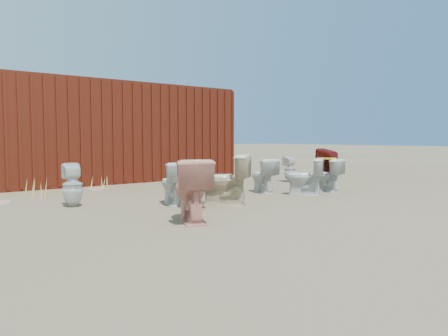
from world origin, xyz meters
TOP-DOWN VIEW (x-y plane):
  - ground at (0.00, 0.00)m, footprint 100.00×100.00m
  - shipping_container at (0.00, 5.20)m, footprint 6.00×2.40m
  - toilet_front_a at (-1.00, 0.65)m, footprint 0.54×0.75m
  - toilet_front_pink at (-1.60, -0.74)m, footprint 0.73×0.91m
  - toilet_front_c at (1.18, 0.85)m, footprint 0.51×0.72m
  - toilet_front_maroon at (2.42, 0.24)m, footprint 0.42×0.43m
  - toilet_front_e at (1.52, 0.10)m, footprint 0.69×0.78m
  - toilet_back_a at (-2.36, 1.43)m, footprint 0.36×0.36m
  - toilet_back_beige_left at (-0.43, 0.06)m, footprint 0.83×0.92m
  - toilet_back_beige_right at (-1.00, 0.17)m, footprint 0.43×0.69m
  - toilet_back_yellowlid at (2.27, 0.17)m, footprint 0.41×0.67m
  - toilet_back_e at (3.11, 1.93)m, footprint 0.33×0.34m
  - yellow_lid at (2.27, 0.17)m, footprint 0.33×0.42m
  - loose_tank at (-0.38, 1.45)m, footprint 0.53×0.43m
  - loose_lid_near at (-1.22, 3.37)m, footprint 0.47×0.56m
  - weed_clump_a at (-2.55, 2.82)m, footprint 0.36×0.36m
  - weed_clump_b at (0.67, 2.30)m, footprint 0.32×0.32m
  - weed_clump_c at (1.79, 2.43)m, footprint 0.36×0.36m
  - weed_clump_d at (-1.07, 3.50)m, footprint 0.30×0.30m
  - weed_clump_e at (1.61, 3.50)m, footprint 0.34×0.34m
  - weed_clump_f at (2.63, 0.57)m, footprint 0.28×0.28m

SIDE VIEW (x-z plane):
  - ground at x=0.00m, z-range 0.00..0.00m
  - loose_lid_near at x=-1.22m, z-range 0.00..0.02m
  - weed_clump_f at x=2.63m, z-range 0.00..0.25m
  - weed_clump_d at x=-1.07m, z-range 0.00..0.28m
  - weed_clump_b at x=0.67m, z-range 0.00..0.31m
  - weed_clump_a at x=-2.55m, z-range 0.00..0.32m
  - weed_clump_e at x=1.61m, z-range 0.00..0.34m
  - weed_clump_c at x=1.79m, z-range 0.00..0.34m
  - loose_tank at x=-0.38m, z-range 0.00..0.35m
  - toilet_back_e at x=3.11m, z-range 0.00..0.63m
  - toilet_back_yellowlid at x=2.27m, z-range 0.00..0.66m
  - toilet_front_c at x=1.18m, z-range 0.00..0.67m
  - toilet_back_beige_right at x=-1.00m, z-range 0.00..0.68m
  - toilet_back_a at x=-2.36m, z-range 0.00..0.68m
  - toilet_front_a at x=-1.00m, z-range 0.00..0.69m
  - toilet_front_e at x=1.52m, z-range 0.00..0.70m
  - toilet_front_pink at x=-1.60m, z-range 0.00..0.81m
  - toilet_back_beige_left at x=-0.43m, z-range 0.00..0.82m
  - toilet_front_maroon at x=2.42m, z-range 0.00..0.86m
  - yellow_lid at x=2.27m, z-range 0.66..0.68m
  - shipping_container at x=0.00m, z-range 0.00..2.40m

